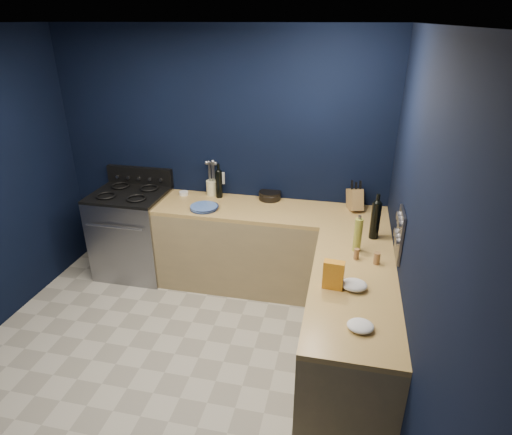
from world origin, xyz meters
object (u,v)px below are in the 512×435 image
(gas_range, at_px, (134,234))
(knife_block, at_px, (355,199))
(crouton_bag, at_px, (333,275))
(utensil_crock, at_px, (212,188))
(plate_stack, at_px, (204,207))

(gas_range, xyz_separation_m, knife_block, (2.35, 0.19, 0.54))
(gas_range, xyz_separation_m, crouton_bag, (2.21, -1.25, 0.55))
(gas_range, bearing_deg, knife_block, 4.68)
(utensil_crock, distance_m, crouton_bag, 2.04)
(gas_range, bearing_deg, crouton_bag, -29.41)
(knife_block, height_order, crouton_bag, knife_block)
(gas_range, relative_size, knife_block, 4.40)
(knife_block, bearing_deg, utensil_crock, 157.49)
(gas_range, relative_size, utensil_crock, 5.83)
(knife_block, bearing_deg, crouton_bag, -114.85)
(utensil_crock, bearing_deg, knife_block, -2.97)
(crouton_bag, bearing_deg, plate_stack, 144.81)
(plate_stack, xyz_separation_m, crouton_bag, (1.33, -1.13, 0.09))
(plate_stack, height_order, knife_block, knife_block)
(plate_stack, distance_m, knife_block, 1.50)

